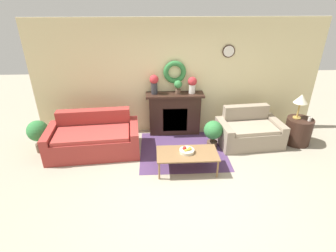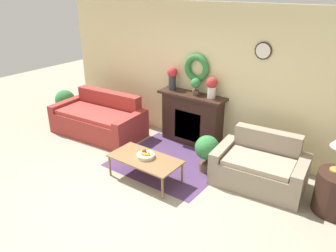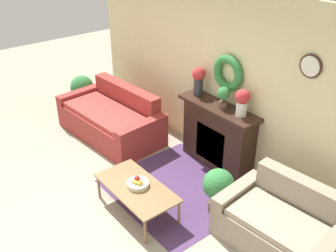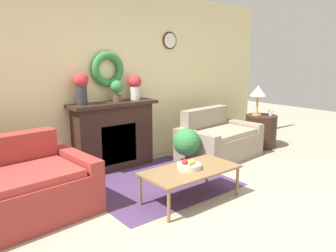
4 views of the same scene
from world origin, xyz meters
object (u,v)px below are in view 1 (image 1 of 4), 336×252
Objects in this scene: fireplace at (175,113)px; vase_on_mantel_left at (154,83)px; coffee_table at (187,154)px; side_table_by_loveseat at (298,131)px; mug at (310,119)px; table_lamp at (301,100)px; couch_left at (94,139)px; potted_plant_floor_by_couch at (38,133)px; vase_on_mantel_right at (192,84)px; fruit_bowl at (187,151)px; potted_plant_floor_by_loveseat at (213,132)px; potted_plant_on_mantel at (178,86)px; loveseat_right at (249,132)px.

fireplace is 3.03× the size of vase_on_mantel_left.
side_table_by_loveseat is at bearing 19.13° from coffee_table.
vase_on_mantel_left is (-3.42, 0.77, 0.64)m from mug.
coffee_table is at bearing -159.25° from table_lamp.
fireplace is at bearing 165.36° from mug.
couch_left reaches higher than potted_plant_floor_by_couch.
coffee_table is at bearing -99.96° from vase_on_mantel_right.
table_lamp is 0.47m from mug.
coffee_table is 1.86m from vase_on_mantel_right.
fruit_bowl reaches higher than coffee_table.
fruit_bowl is 0.52× the size of table_lamp.
couch_left is 2.62m from potted_plant_floor_by_loveseat.
vase_on_mantel_right is at bearing 0.00° from vase_on_mantel_left.
potted_plant_on_mantel is at bearing -176.62° from vase_on_mantel_right.
mug is at bearing -4.40° from couch_left.
loveseat_right is at bearing 172.89° from mug.
potted_plant_floor_by_loveseat is at bearing 50.69° from coffee_table.
coffee_table is at bearing -160.87° from side_table_by_loveseat.
coffee_table is 1.81m from potted_plant_on_mantel.
coffee_table is 3.25m from potted_plant_floor_by_couch.
potted_plant_floor_by_loveseat is (2.62, 0.01, 0.09)m from couch_left.
vase_on_mantel_right is at bearing 164.40° from side_table_by_loveseat.
potted_plant_floor_by_loveseat is (1.28, -0.78, -0.89)m from vase_on_mantel_left.
fruit_bowl is at bearing -69.24° from vase_on_mantel_left.
vase_on_mantel_left reaches higher than potted_plant_on_mantel.
side_table_by_loveseat is 2.67m from vase_on_mantel_right.
table_lamp is (2.62, 0.96, 0.62)m from fruit_bowl.
couch_left is 4.47× the size of vase_on_mantel_left.
potted_plant_on_mantel reaches higher than couch_left.
couch_left is 2.24m from potted_plant_on_mantel.
side_table_by_loveseat is 2.97m from potted_plant_on_mantel.
mug is at bearing -0.43° from potted_plant_floor_by_couch.
loveseat_right is at bearing 32.45° from coffee_table.
potted_plant_floor_by_loveseat is (0.39, -0.78, -0.86)m from vase_on_mantel_right.
vase_on_mantel_left reaches higher than potted_plant_floor_by_loveseat.
vase_on_mantel_left is at bearing 169.21° from table_lamp.
fruit_bowl is 3.24m from potted_plant_floor_by_couch.
table_lamp reaches higher than side_table_by_loveseat.
fireplace is 0.84m from vase_on_mantel_right.
loveseat_right is 2.62× the size of table_lamp.
mug is 2.16m from potted_plant_floor_by_loveseat.
loveseat_right is at bearing -20.02° from fireplace.
potted_plant_floor_by_loveseat is at bearing -31.37° from vase_on_mantel_left.
potted_plant_floor_by_couch reaches higher than side_table_by_loveseat.
coffee_table is at bearing -87.96° from potted_plant_on_mantel.
side_table_by_loveseat is 3.50m from vase_on_mantel_left.
table_lamp is 2.74m from potted_plant_on_mantel.
fireplace is 0.68× the size of couch_left.
side_table_by_loveseat is at bearing -13.34° from fireplace.
fireplace is at bearing 18.70° from couch_left.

